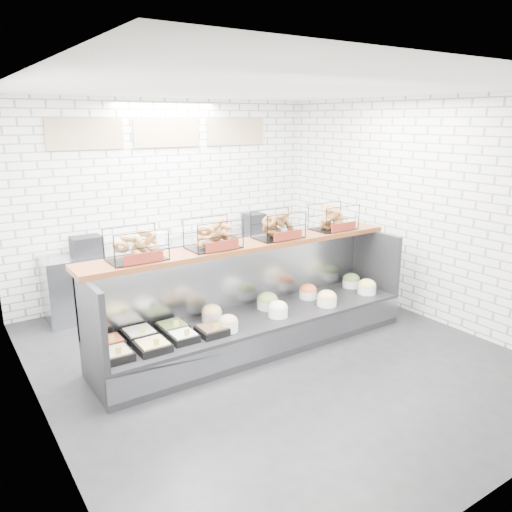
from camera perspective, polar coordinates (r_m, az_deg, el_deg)
ground at (r=6.02m, az=1.77°, el=-11.22°), size 5.50×5.50×0.00m
room_shell at (r=5.92m, az=-1.49°, el=9.19°), size 5.02×5.51×3.01m
display_case at (r=6.14m, az=-0.14°, el=-7.30°), size 4.00×0.90×1.20m
bagel_shelf at (r=5.96m, az=-0.98°, el=2.68°), size 4.10×0.50×0.40m
prep_counter at (r=7.82m, az=-8.62°, el=-1.35°), size 4.00×0.60×1.20m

